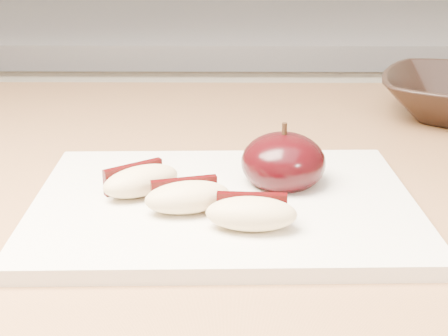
{
  "coord_description": "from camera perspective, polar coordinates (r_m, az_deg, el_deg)",
  "views": [
    {
      "loc": [
        -0.0,
        -0.06,
        1.11
      ],
      "look_at": [
        -0.01,
        0.39,
        0.94
      ],
      "focal_mm": 50.0,
      "sensor_mm": 36.0,
      "label": 1
    }
  ],
  "objects": [
    {
      "name": "apple_wedge_a",
      "position": [
        0.5,
        -7.67,
        -1.13
      ],
      "size": [
        0.07,
        0.06,
        0.02
      ],
      "rotation": [
        0.0,
        0.0,
        0.62
      ],
      "color": "beige",
      "rests_on": "cutting_board"
    },
    {
      "name": "back_cabinet",
      "position": [
        1.41,
        0.62,
        -5.6
      ],
      "size": [
        2.4,
        0.62,
        0.94
      ],
      "color": "silver",
      "rests_on": "ground"
    },
    {
      "name": "apple_half",
      "position": [
        0.52,
        5.44,
        0.53
      ],
      "size": [
        0.08,
        0.08,
        0.06
      ],
      "rotation": [
        0.0,
        0.0,
        0.15
      ],
      "color": "black",
      "rests_on": "cutting_board"
    },
    {
      "name": "apple_wedge_c",
      "position": [
        0.44,
        2.51,
        -4.12
      ],
      "size": [
        0.07,
        0.04,
        0.02
      ],
      "rotation": [
        0.0,
        0.0,
        -0.06
      ],
      "color": "beige",
      "rests_on": "cutting_board"
    },
    {
      "name": "cutting_board",
      "position": [
        0.49,
        0.0,
        -3.35
      ],
      "size": [
        0.3,
        0.23,
        0.01
      ],
      "primitive_type": "cube",
      "rotation": [
        0.0,
        0.0,
        0.03
      ],
      "color": "silver",
      "rests_on": "island_counter"
    },
    {
      "name": "apple_wedge_b",
      "position": [
        0.47,
        -3.38,
        -2.62
      ],
      "size": [
        0.07,
        0.05,
        0.02
      ],
      "rotation": [
        0.0,
        0.0,
        0.26
      ],
      "color": "beige",
      "rests_on": "cutting_board"
    }
  ]
}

